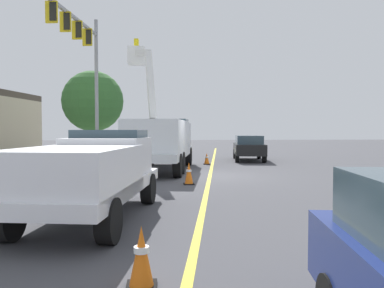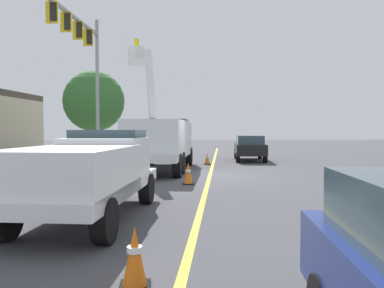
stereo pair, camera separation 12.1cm
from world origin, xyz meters
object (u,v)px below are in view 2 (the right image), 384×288
traffic_cone_mid_front (188,173)px  traffic_cone_mid_rear (207,159)px  service_pickup_truck (89,171)px  traffic_cone_leading (135,257)px  passing_minivan (249,146)px  utility_bucket_truck (162,139)px  traffic_signal_mast (84,54)px

traffic_cone_mid_front → traffic_cone_mid_rear: traffic_cone_mid_front is taller
service_pickup_truck → traffic_cone_leading: service_pickup_truck is taller
passing_minivan → traffic_cone_leading: bearing=162.7°
traffic_cone_mid_rear → passing_minivan: bearing=-50.2°
utility_bucket_truck → traffic_cone_mid_rear: utility_bucket_truck is taller
passing_minivan → traffic_cone_mid_front: passing_minivan is taller
service_pickup_truck → passing_minivan: (15.98, -7.51, -0.15)m
service_pickup_truck → traffic_cone_mid_front: size_ratio=6.94×
utility_bucket_truck → traffic_cone_mid_front: 5.39m
utility_bucket_truck → passing_minivan: utility_bucket_truck is taller
service_pickup_truck → passing_minivan: size_ratio=1.16×
passing_minivan → traffic_cone_mid_rear: (-2.66, 3.19, -0.63)m
passing_minivan → traffic_cone_mid_front: 11.80m
traffic_cone_mid_front → traffic_signal_mast: (7.72, 5.43, 5.98)m
traffic_cone_leading → traffic_cone_mid_front: size_ratio=0.97×
traffic_cone_mid_front → traffic_signal_mast: 11.18m
passing_minivan → traffic_signal_mast: (-3.01, 10.30, 5.42)m
traffic_cone_leading → traffic_cone_mid_rear: 17.43m
utility_bucket_truck → traffic_signal_mast: (2.57, 4.42, 4.78)m
traffic_signal_mast → traffic_cone_mid_front: bearing=-144.9°
passing_minivan → traffic_signal_mast: bearing=106.3°
utility_bucket_truck → traffic_cone_leading: bearing=178.8°
traffic_cone_leading → traffic_cone_mid_front: bearing=-8.2°
utility_bucket_truck → passing_minivan: bearing=-46.5°
utility_bucket_truck → traffic_cone_mid_rear: size_ratio=12.18×
traffic_signal_mast → service_pickup_truck: bearing=-167.8°
traffic_cone_mid_rear → traffic_signal_mast: size_ratio=0.08×
utility_bucket_truck → service_pickup_truck: (-10.40, 1.62, -0.50)m
traffic_cone_leading → traffic_cone_mid_rear: (17.18, -2.99, -0.06)m
traffic_cone_mid_rear → utility_bucket_truck: bearing=137.3°
traffic_cone_mid_rear → traffic_signal_mast: bearing=92.8°
utility_bucket_truck → service_pickup_truck: bearing=171.1°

